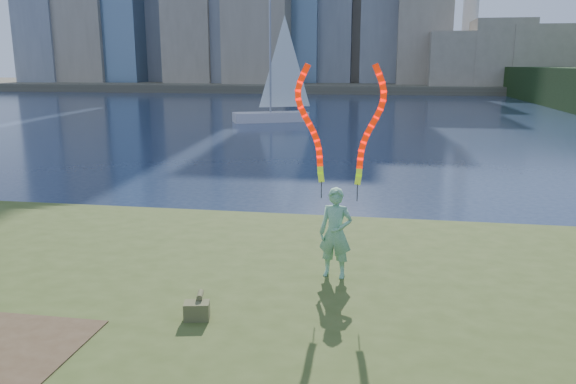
# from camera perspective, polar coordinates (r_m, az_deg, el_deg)

# --- Properties ---
(ground) EXTENTS (320.00, 320.00, 0.00)m
(ground) POSITION_cam_1_polar(r_m,az_deg,el_deg) (10.25, -9.94, -13.04)
(ground) COLOR #1A2741
(ground) RESTS_ON ground
(grassy_knoll) EXTENTS (20.00, 18.00, 0.80)m
(grassy_knoll) POSITION_cam_1_polar(r_m,az_deg,el_deg) (8.23, -15.61, -17.61)
(grassy_knoll) COLOR #3C4C1B
(grassy_knoll) RESTS_ON ground
(far_shore) EXTENTS (320.00, 40.00, 1.20)m
(far_shore) POSITION_cam_1_polar(r_m,az_deg,el_deg) (103.77, 8.06, 10.67)
(far_shore) COLOR #4A4536
(far_shore) RESTS_ON ground
(woman_with_ribbons) EXTENTS (2.01, 0.52, 3.97)m
(woman_with_ribbons) POSITION_cam_1_polar(r_m,az_deg,el_deg) (9.62, 5.01, -0.55)
(woman_with_ribbons) COLOR #177539
(woman_with_ribbons) RESTS_ON grassy_knoll
(canvas_bag) EXTENTS (0.41, 0.46, 0.35)m
(canvas_bag) POSITION_cam_1_polar(r_m,az_deg,el_deg) (8.48, -9.22, -11.71)
(canvas_bag) COLOR #4E4D2A
(canvas_bag) RESTS_ON grassy_knoll
(sailboat) EXTENTS (5.99, 4.09, 9.26)m
(sailboat) POSITION_cam_1_polar(r_m,az_deg,el_deg) (44.23, -1.39, 9.21)
(sailboat) COLOR silver
(sailboat) RESTS_ON ground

